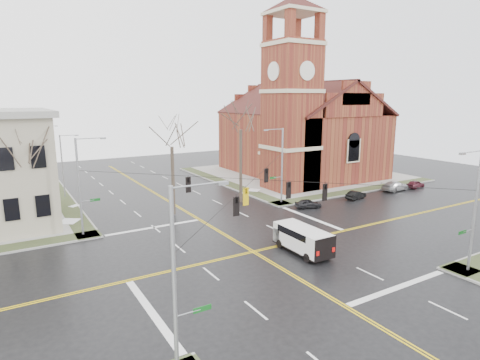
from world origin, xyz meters
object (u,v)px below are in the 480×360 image
church (299,124)px  parked_car_b (356,195)px  signal_pole_nw (81,184)px  streetlight_north_a (63,164)px  parked_car_d (415,184)px  parked_car_a (308,204)px  parked_car_c (395,186)px  signal_pole_ne (281,163)px  tree_nw_near (172,142)px  streetlight_north_b (46,147)px  signal_pole_sw (178,281)px  tree_ne (241,124)px  cargo_van (301,237)px  signal_pole_se (474,208)px  tree_nw_far (25,157)px

church → parked_car_b: church is taller
signal_pole_nw → streetlight_north_a: signal_pole_nw is taller
parked_car_d → parked_car_b: bearing=85.2°
parked_car_a → parked_car_c: bearing=-68.9°
signal_pole_ne → streetlight_north_a: (-21.97, 16.50, -0.48)m
streetlight_north_a → tree_nw_near: tree_nw_near is taller
signal_pole_nw → streetlight_north_b: bearing=89.0°
signal_pole_sw → signal_pole_ne: bearing=45.4°
streetlight_north_a → tree_ne: 23.23m
church → signal_pole_ne: bearing=-135.3°
signal_pole_ne → cargo_van: size_ratio=1.61×
signal_pole_nw → parked_car_c: size_ratio=1.99×
streetlight_north_a → parked_car_d: size_ratio=2.46×
parked_car_b → tree_nw_near: (-22.58, 5.09, 7.52)m
streetlight_north_b → tree_ne: (17.98, -33.80, 5.09)m
parked_car_c → tree_ne: 24.15m
signal_pole_sw → parked_car_c: size_ratio=1.99×
signal_pole_sw → streetlight_north_b: (0.67, 59.50, -0.48)m
signal_pole_se → parked_car_d: (21.70, 19.94, -4.40)m
parked_car_b → signal_pole_nw: bearing=72.7°
signal_pole_se → tree_nw_near: 28.24m
tree_ne → streetlight_north_a: bearing=142.5°
signal_pole_ne → signal_pole_sw: same height
streetlight_north_b → parked_car_d: streetlight_north_b is taller
signal_pole_sw → tree_nw_far: tree_nw_far is taller
signal_pole_sw → tree_ne: 32.08m
signal_pole_nw → tree_nw_near: bearing=11.0°
church → tree_nw_near: size_ratio=2.47×
signal_pole_ne → streetlight_north_b: (-21.97, 36.50, -0.48)m
streetlight_north_b → cargo_van: (14.06, -50.00, -3.22)m
parked_car_a → tree_nw_near: bearing=89.0°
streetlight_north_b → tree_ne: tree_ne is taller
church → tree_nw_near: (-26.47, -11.42, -0.38)m
tree_nw_near → tree_ne: size_ratio=0.84×
church → parked_car_d: (8.26, -16.34, -7.88)m
parked_car_a → tree_ne: 12.21m
parked_car_d → tree_ne: tree_ne is taller
parked_car_b → streetlight_north_b: bearing=26.8°
streetlight_north_a → parked_car_c: 44.33m
tree_nw_near → streetlight_north_a: bearing=121.4°
signal_pole_nw → tree_nw_far: bearing=156.3°
parked_car_a → parked_car_b: parked_car_b is taller
tree_ne → tree_nw_near: bearing=-174.7°
streetlight_north_b → parked_car_c: 55.97m
signal_pole_sw → parked_car_b: bearing=31.6°
cargo_van → signal_pole_ne: bearing=59.9°
parked_car_c → parked_car_d: parked_car_c is taller
parked_car_a → parked_car_c: parked_car_c is taller
signal_pole_nw → tree_nw_near: tree_nw_near is taller
streetlight_north_b → parked_car_c: streetlight_north_b is taller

